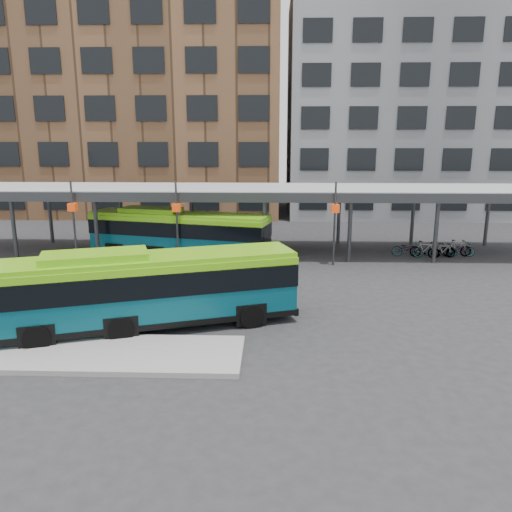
{
  "coord_description": "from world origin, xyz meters",
  "views": [
    {
      "loc": [
        2.48,
        -18.38,
        7.16
      ],
      "look_at": [
        1.72,
        4.23,
        1.8
      ],
      "focal_mm": 35.0,
      "sensor_mm": 36.0,
      "label": 1
    }
  ],
  "objects": [
    {
      "name": "ground",
      "position": [
        0.0,
        0.0,
        0.0
      ],
      "size": [
        120.0,
        120.0,
        0.0
      ],
      "primitive_type": "plane",
      "color": "#28282B",
      "rests_on": "ground"
    },
    {
      "name": "bike_rack",
      "position": [
        12.63,
        11.97,
        0.48
      ],
      "size": [
        5.18,
        1.49,
        1.07
      ],
      "color": "slate",
      "rests_on": "ground"
    },
    {
      "name": "building_grey",
      "position": [
        16.0,
        32.0,
        10.0
      ],
      "size": [
        24.0,
        14.0,
        20.0
      ],
      "primitive_type": "cube",
      "color": "slate",
      "rests_on": "ground"
    },
    {
      "name": "building_brick",
      "position": [
        -10.0,
        32.0,
        11.0
      ],
      "size": [
        26.0,
        14.0,
        22.0
      ],
      "primitive_type": "cube",
      "color": "brown",
      "rests_on": "ground"
    },
    {
      "name": "canopy",
      "position": [
        -0.06,
        12.87,
        3.91
      ],
      "size": [
        40.0,
        6.53,
        4.8
      ],
      "color": "#999B9E",
      "rests_on": "ground"
    },
    {
      "name": "bus_rear",
      "position": [
        -3.22,
        11.15,
        1.58
      ],
      "size": [
        11.24,
        4.93,
        3.03
      ],
      "rotation": [
        0.0,
        0.0,
        -0.24
      ],
      "color": "#074655",
      "rests_on": "ground"
    },
    {
      "name": "bus_front",
      "position": [
        -2.26,
        -0.34,
        1.62
      ],
      "size": [
        11.45,
        5.88,
        3.11
      ],
      "rotation": [
        0.0,
        0.0,
        0.33
      ],
      "color": "#074655",
      "rests_on": "ground"
    },
    {
      "name": "boarding_island",
      "position": [
        -5.5,
        -3.0,
        0.09
      ],
      "size": [
        14.0,
        3.0,
        0.18
      ],
      "primitive_type": "cube",
      "color": "gray",
      "rests_on": "ground"
    }
  ]
}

